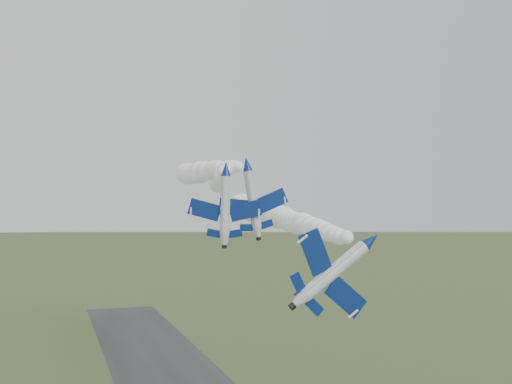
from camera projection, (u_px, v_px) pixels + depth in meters
jet_lead at (372, 240)px, 65.96m from camera, size 6.78×13.63×9.21m
smoke_trail_jet_lead at (280, 217)px, 99.81m from camera, size 7.00×63.10×5.10m
jet_pair_left at (226, 169)px, 84.86m from camera, size 10.98×12.78×3.20m
smoke_trail_jet_pair_left at (221, 179)px, 123.54m from camera, size 24.32×69.81×5.07m
jet_pair_right at (247, 164)px, 85.69m from camera, size 10.63×12.83×3.44m
smoke_trail_jet_pair_right at (206, 172)px, 123.04m from camera, size 11.89×71.33×5.53m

